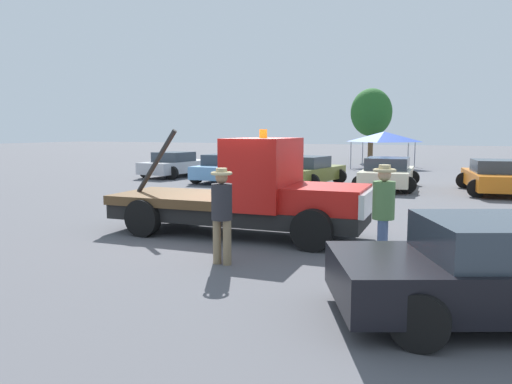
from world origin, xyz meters
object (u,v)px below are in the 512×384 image
Objects in this scene: person_at_hood at (222,208)px; tree_left at (371,113)px; parked_car_silver at (176,165)px; canopy_tent_blue at (384,137)px; parked_car_skyblue at (226,168)px; parked_car_cream at (388,173)px; tow_truck at (252,195)px; parked_car_orange at (495,177)px; person_near_truck at (383,207)px; parked_car_olive at (308,171)px.

tree_left is at bearing -172.57° from person_at_hood.
tree_left is (6.97, 17.61, 3.26)m from parked_car_silver.
tree_left is (-2.19, 6.59, 1.83)m from canopy_tent_blue.
parked_car_skyblue is 0.91× the size of parked_car_cream.
tow_truck reaches higher than canopy_tent_blue.
parked_car_orange is at bearing -61.87° from canopy_tent_blue.
person_near_truck is at bearing 161.06° from parked_car_orange.
parked_car_orange is at bearing -92.86° from parked_car_cream.
parked_car_cream is 12.38m from canopy_tent_blue.
tow_truck is 1.72× the size of canopy_tent_blue.
person_at_hood is (-2.73, -1.10, -0.04)m from person_near_truck.
tow_truck is 30.20m from tree_left.
person_near_truck is at bearing 112.88° from person_at_hood.
person_near_truck reaches higher than parked_car_silver.
parked_car_orange is at bearing 61.16° from tow_truck.
tow_truck reaches higher than person_near_truck.
canopy_tent_blue is 7.18m from tree_left.
tow_truck is at bearing -83.99° from tree_left.
person_near_truck is (3.28, -1.44, 0.13)m from tow_truck.
canopy_tent_blue is at bearing 18.92° from parked_car_orange.
parked_car_skyblue is 11.87m from parked_car_orange.
canopy_tent_blue reaches higher than parked_car_cream.
parked_car_silver is at bearing -143.35° from person_at_hood.
tree_left is at bearing -16.91° from parked_car_silver.
parked_car_orange is at bearing -79.41° from parked_car_olive.
parked_car_olive is at bearing -95.63° from canopy_tent_blue.
person_near_truck is 1.04× the size of person_at_hood.
tow_truck is 1.41× the size of parked_car_skyblue.
parked_car_cream is (7.69, 0.16, 0.00)m from parked_car_skyblue.
canopy_tent_blue is (-2.25, 12.09, 1.43)m from parked_car_cream.
parked_car_olive is at bearing -94.86° from parked_car_skyblue.
parked_car_cream is (0.75, 13.75, -0.41)m from person_at_hood.
person_at_hood is (0.55, -2.54, 0.09)m from tow_truck.
parked_car_cream is 4.17m from parked_car_orange.
person_near_truck is at bearing -175.09° from parked_car_cream.
person_at_hood reaches higher than parked_car_orange.
parked_car_skyblue is at bearing 87.18° from parked_car_cream.
tow_truck is 11.29m from parked_car_cream.
tree_left is (-3.15, 29.89, 2.94)m from tow_truck.
canopy_tent_blue reaches higher than person_at_hood.
parked_car_skyblue is (-6.95, 13.59, -0.41)m from person_at_hood.
person_at_hood is at bearing -83.51° from tree_left.
parked_car_skyblue is at bearing -152.00° from person_at_hood.
canopy_tent_blue is (-4.24, 24.74, 0.98)m from person_near_truck.
canopy_tent_blue is at bearing -71.62° from tree_left.
person_near_truck reaches higher than parked_car_skyblue.
parked_car_skyblue is 0.76× the size of tree_left.
canopy_tent_blue is at bearing 6.51° from parked_car_cream.
person_near_truck reaches higher than parked_car_orange.
parked_car_silver is at bearing 126.42° from tow_truck.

